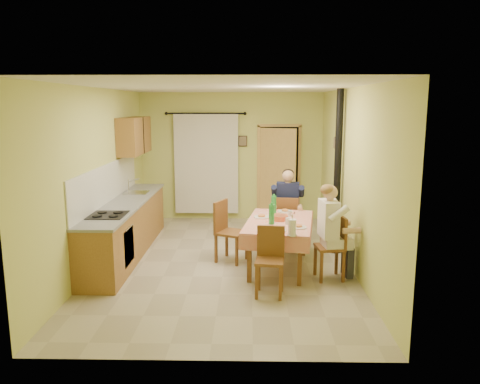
{
  "coord_description": "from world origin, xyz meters",
  "views": [
    {
      "loc": [
        0.4,
        -7.3,
        2.54
      ],
      "look_at": [
        0.25,
        0.1,
        1.15
      ],
      "focal_mm": 35.0,
      "sensor_mm": 36.0,
      "label": 1
    }
  ],
  "objects_px": {
    "chair_far": "(287,232)",
    "man_far": "(288,199)",
    "man_right": "(331,221)",
    "dining_table": "(279,244)",
    "chair_left": "(231,244)",
    "stove_flue": "(337,194)",
    "chair_right": "(330,260)",
    "chair_near": "(270,274)"
  },
  "relations": [
    {
      "from": "stove_flue",
      "to": "chair_far",
      "type": "bearing_deg",
      "value": 164.58
    },
    {
      "from": "chair_far",
      "to": "man_far",
      "type": "xyz_separation_m",
      "value": [
        0.0,
        0.01,
        0.59
      ]
    },
    {
      "from": "man_far",
      "to": "chair_far",
      "type": "bearing_deg",
      "value": -90.0
    },
    {
      "from": "chair_near",
      "to": "stove_flue",
      "type": "height_order",
      "value": "stove_flue"
    },
    {
      "from": "dining_table",
      "to": "chair_right",
      "type": "distance_m",
      "value": 0.86
    },
    {
      "from": "chair_right",
      "to": "man_far",
      "type": "height_order",
      "value": "man_far"
    },
    {
      "from": "chair_right",
      "to": "man_right",
      "type": "relative_size",
      "value": 0.68
    },
    {
      "from": "dining_table",
      "to": "chair_left",
      "type": "xyz_separation_m",
      "value": [
        -0.77,
        0.32,
        -0.09
      ]
    },
    {
      "from": "dining_table",
      "to": "chair_far",
      "type": "relative_size",
      "value": 1.89
    },
    {
      "from": "chair_far",
      "to": "chair_right",
      "type": "distance_m",
      "value": 1.61
    },
    {
      "from": "dining_table",
      "to": "chair_near",
      "type": "height_order",
      "value": "chair_near"
    },
    {
      "from": "man_far",
      "to": "man_right",
      "type": "relative_size",
      "value": 1.0
    },
    {
      "from": "chair_far",
      "to": "chair_right",
      "type": "bearing_deg",
      "value": -65.47
    },
    {
      "from": "man_right",
      "to": "chair_right",
      "type": "bearing_deg",
      "value": -90.0
    },
    {
      "from": "dining_table",
      "to": "chair_left",
      "type": "relative_size",
      "value": 1.79
    },
    {
      "from": "man_right",
      "to": "dining_table",
      "type": "bearing_deg",
      "value": 49.93
    },
    {
      "from": "dining_table",
      "to": "stove_flue",
      "type": "distance_m",
      "value": 1.48
    },
    {
      "from": "dining_table",
      "to": "chair_far",
      "type": "height_order",
      "value": "chair_far"
    },
    {
      "from": "chair_far",
      "to": "stove_flue",
      "type": "xyz_separation_m",
      "value": [
        0.82,
        -0.23,
        0.74
      ]
    },
    {
      "from": "chair_near",
      "to": "stove_flue",
      "type": "xyz_separation_m",
      "value": [
        1.22,
        1.93,
        0.74
      ]
    },
    {
      "from": "stove_flue",
      "to": "man_right",
      "type": "bearing_deg",
      "value": -103.68
    },
    {
      "from": "chair_far",
      "to": "man_far",
      "type": "distance_m",
      "value": 0.59
    },
    {
      "from": "chair_far",
      "to": "chair_left",
      "type": "relative_size",
      "value": 0.94
    },
    {
      "from": "chair_right",
      "to": "chair_left",
      "type": "xyz_separation_m",
      "value": [
        -1.5,
        0.77,
        0.0
      ]
    },
    {
      "from": "man_far",
      "to": "stove_flue",
      "type": "relative_size",
      "value": 0.5
    },
    {
      "from": "chair_left",
      "to": "man_far",
      "type": "height_order",
      "value": "man_far"
    },
    {
      "from": "chair_far",
      "to": "chair_near",
      "type": "height_order",
      "value": "chair_far"
    },
    {
      "from": "chair_right",
      "to": "man_far",
      "type": "xyz_separation_m",
      "value": [
        -0.51,
        1.54,
        0.59
      ]
    },
    {
      "from": "chair_left",
      "to": "man_right",
      "type": "height_order",
      "value": "man_right"
    },
    {
      "from": "chair_far",
      "to": "chair_left",
      "type": "xyz_separation_m",
      "value": [
        -0.98,
        -0.76,
        0.0
      ]
    },
    {
      "from": "man_right",
      "to": "chair_near",
      "type": "bearing_deg",
      "value": 116.87
    },
    {
      "from": "man_far",
      "to": "man_right",
      "type": "distance_m",
      "value": 1.62
    },
    {
      "from": "chair_left",
      "to": "man_far",
      "type": "xyz_separation_m",
      "value": [
        0.99,
        0.77,
        0.59
      ]
    },
    {
      "from": "chair_right",
      "to": "man_right",
      "type": "bearing_deg",
      "value": 90.0
    },
    {
      "from": "chair_left",
      "to": "man_far",
      "type": "relative_size",
      "value": 0.72
    },
    {
      "from": "dining_table",
      "to": "stove_flue",
      "type": "xyz_separation_m",
      "value": [
        1.03,
        0.85,
        0.64
      ]
    },
    {
      "from": "chair_left",
      "to": "man_right",
      "type": "bearing_deg",
      "value": 87.24
    },
    {
      "from": "dining_table",
      "to": "chair_far",
      "type": "xyz_separation_m",
      "value": [
        0.21,
        1.07,
        -0.09
      ]
    },
    {
      "from": "chair_left",
      "to": "stove_flue",
      "type": "height_order",
      "value": "stove_flue"
    },
    {
      "from": "chair_right",
      "to": "stove_flue",
      "type": "bearing_deg",
      "value": -20.83
    },
    {
      "from": "chair_right",
      "to": "man_far",
      "type": "bearing_deg",
      "value": 10.82
    },
    {
      "from": "chair_near",
      "to": "man_far",
      "type": "relative_size",
      "value": 0.67
    }
  ]
}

